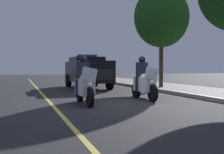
# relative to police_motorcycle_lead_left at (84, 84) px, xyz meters

# --- Properties ---
(ground_plane) EXTENTS (80.00, 80.00, 0.00)m
(ground_plane) POSITION_rel_police_motorcycle_lead_left_xyz_m (0.61, 1.34, -0.70)
(ground_plane) COLOR #28282B
(curb_strip) EXTENTS (48.00, 0.24, 0.15)m
(curb_strip) POSITION_rel_police_motorcycle_lead_left_xyz_m (0.61, 4.90, -0.62)
(curb_strip) COLOR #9E9B93
(curb_strip) RESTS_ON ground
(lane_stripe_center) EXTENTS (48.00, 0.12, 0.01)m
(lane_stripe_center) POSITION_rel_police_motorcycle_lead_left_xyz_m (0.61, -1.07, -0.70)
(lane_stripe_center) COLOR #E0D14C
(lane_stripe_center) RESTS_ON ground
(police_motorcycle_lead_left) EXTENTS (2.14, 0.56, 1.72)m
(police_motorcycle_lead_left) POSITION_rel_police_motorcycle_lead_left_xyz_m (0.00, 0.00, 0.00)
(police_motorcycle_lead_left) COLOR black
(police_motorcycle_lead_left) RESTS_ON ground
(police_motorcycle_lead_right) EXTENTS (2.14, 0.56, 1.72)m
(police_motorcycle_lead_right) POSITION_rel_police_motorcycle_lead_left_xyz_m (-0.65, 2.54, 0.00)
(police_motorcycle_lead_right) COLOR black
(police_motorcycle_lead_right) RESTS_ON ground
(police_suv) EXTENTS (4.94, 2.14, 2.05)m
(police_suv) POSITION_rel_police_motorcycle_lead_left_xyz_m (-7.45, 1.88, 0.37)
(police_suv) COLOR black
(police_suv) RESTS_ON ground
(cyclist_background) EXTENTS (1.76, 0.32, 1.69)m
(cyclist_background) POSITION_rel_police_motorcycle_lead_left_xyz_m (-13.33, 3.66, 0.14)
(cyclist_background) COLOR black
(cyclist_background) RESTS_ON ground
(tree_far_back) EXTENTS (3.27, 3.27, 5.99)m
(tree_far_back) POSITION_rel_police_motorcycle_lead_left_xyz_m (-5.72, 5.99, 3.56)
(tree_far_back) COLOR #42301E
(tree_far_back) RESTS_ON sidewalk_strip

